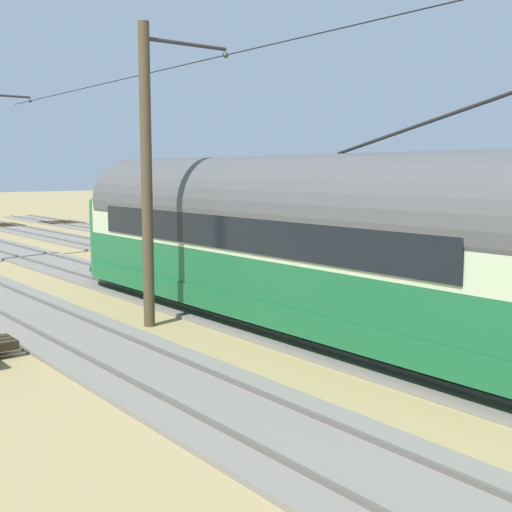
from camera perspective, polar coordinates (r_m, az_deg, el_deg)
ground_plane at (r=22.25m, az=-2.37°, el=-2.91°), size 220.00×220.00×0.00m
track_streetcar_siding at (r=26.77m, az=8.74°, el=-1.14°), size 2.80×80.00×0.18m
track_adjacent_siding at (r=23.80m, az=1.48°, el=-2.11°), size 2.80×80.00×0.18m
track_third_siding at (r=21.32m, az=-7.66°, el=-3.27°), size 2.80×80.00×0.18m
track_outer_siding at (r=19.53m, az=-18.86°, el=-4.57°), size 2.80×80.00×0.18m
vintage_streetcar at (r=16.74m, az=1.30°, el=1.56°), size 2.65×17.94×5.36m
catenary_pole_mid_near at (r=16.93m, az=-9.13°, el=7.11°), size 2.65×0.28×7.51m
overhead_wire_run at (r=18.94m, az=-3.94°, el=16.49°), size 2.44×33.44×0.18m
switch_stand at (r=32.77m, az=1.85°, el=1.61°), size 0.50×0.30×1.24m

